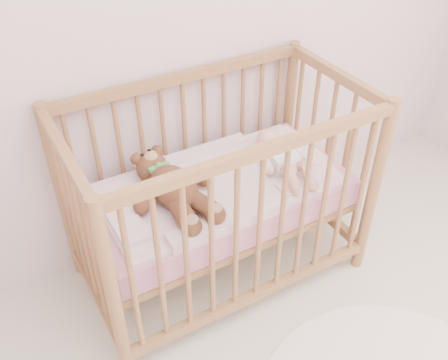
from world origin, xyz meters
TOP-DOWN VIEW (x-y plane):
  - crib at (0.05, 1.60)m, footprint 1.36×0.76m
  - mattress at (0.05, 1.60)m, footprint 1.22×0.62m
  - blanket at (0.05, 1.60)m, footprint 1.10×0.58m
  - baby at (0.39, 1.58)m, footprint 0.31×0.53m
  - teddy_bear at (-0.18, 1.58)m, footprint 0.47×0.62m

SIDE VIEW (x-z plane):
  - mattress at x=0.05m, z-range 0.42..0.55m
  - crib at x=0.05m, z-range 0.00..1.00m
  - blanket at x=0.05m, z-range 0.53..0.59m
  - baby at x=0.39m, z-range 0.57..0.70m
  - teddy_bear at x=-0.18m, z-range 0.56..0.73m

